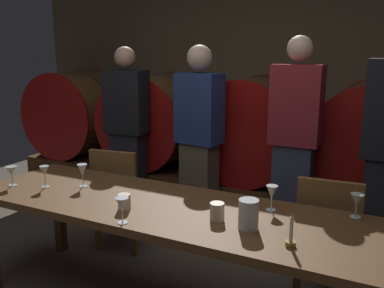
{
  "coord_description": "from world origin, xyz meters",
  "views": [
    {
      "loc": [
        1.24,
        -1.77,
        1.69
      ],
      "look_at": [
        0.04,
        0.63,
        1.06
      ],
      "focal_mm": 38.95,
      "sensor_mm": 36.0,
      "label": 1
    }
  ],
  "objects": [
    {
      "name": "cup_right",
      "position": [
        0.39,
        0.25,
        0.79
      ],
      "size": [
        0.08,
        0.08,
        0.1
      ],
      "primitive_type": "cylinder",
      "color": "beige",
      "rests_on": "dining_table"
    },
    {
      "name": "guest_far_left",
      "position": [
        -1.06,
        1.45,
        0.87
      ],
      "size": [
        0.4,
        0.28,
        1.69
      ],
      "rotation": [
        0.0,
        0.0,
        3.25
      ],
      "color": "black",
      "rests_on": "ground"
    },
    {
      "name": "wine_barrel_center",
      "position": [
        -0.0,
        2.05,
        0.92
      ],
      "size": [
        0.99,
        0.87,
        0.99
      ],
      "color": "#513319",
      "rests_on": "barrel_shelf"
    },
    {
      "name": "wine_glass_far_right",
      "position": [
        1.08,
        0.64,
        0.84
      ],
      "size": [
        0.08,
        0.08,
        0.14
      ],
      "color": "silver",
      "rests_on": "dining_table"
    },
    {
      "name": "pitcher",
      "position": [
        0.58,
        0.22,
        0.82
      ],
      "size": [
        0.11,
        0.11,
        0.16
      ],
      "color": "silver",
      "rests_on": "dining_table"
    },
    {
      "name": "guest_center_right",
      "position": [
        0.53,
        1.45,
        0.91
      ],
      "size": [
        0.38,
        0.24,
        1.77
      ],
      "rotation": [
        0.0,
        0.0,
        3.14
      ],
      "color": "#33384C",
      "rests_on": "ground"
    },
    {
      "name": "candle_left",
      "position": [
        0.83,
        0.12,
        0.78
      ],
      "size": [
        0.05,
        0.05,
        0.18
      ],
      "color": "olive",
      "rests_on": "dining_table"
    },
    {
      "name": "chair_left",
      "position": [
        -0.78,
        0.92,
        0.49
      ],
      "size": [
        0.45,
        0.45,
        0.88
      ],
      "rotation": [
        0.0,
        0.0,
        3.27
      ],
      "color": "brown",
      "rests_on": "ground"
    },
    {
      "name": "wine_glass_center_right",
      "position": [
        -0.06,
        -0.02,
        0.85
      ],
      "size": [
        0.08,
        0.08,
        0.15
      ],
      "color": "white",
      "rests_on": "dining_table"
    },
    {
      "name": "wine_glass_right",
      "position": [
        0.62,
        0.53,
        0.85
      ],
      "size": [
        0.07,
        0.07,
        0.15
      ],
      "color": "silver",
      "rests_on": "dining_table"
    },
    {
      "name": "wine_glass_center_left",
      "position": [
        -0.68,
        0.37,
        0.85
      ],
      "size": [
        0.07,
        0.07,
        0.16
      ],
      "color": "white",
      "rests_on": "dining_table"
    },
    {
      "name": "guest_center_left",
      "position": [
        -0.3,
        1.45,
        0.88
      ],
      "size": [
        0.41,
        0.29,
        1.71
      ],
      "rotation": [
        0.0,
        0.0,
        3.02
      ],
      "color": "brown",
      "rests_on": "ground"
    },
    {
      "name": "back_wall",
      "position": [
        0.0,
        2.6,
        1.26
      ],
      "size": [
        5.83,
        0.24,
        2.52
      ],
      "primitive_type": "cube",
      "color": "brown",
      "rests_on": "ground"
    },
    {
      "name": "wine_barrel_far_left",
      "position": [
        -2.18,
        2.05,
        0.92
      ],
      "size": [
        0.99,
        0.87,
        0.99
      ],
      "color": "brown",
      "rests_on": "barrel_shelf"
    },
    {
      "name": "cup_left",
      "position": [
        -0.17,
        0.15,
        0.78
      ],
      "size": [
        0.08,
        0.08,
        0.09
      ],
      "primitive_type": "cylinder",
      "color": "beige",
      "rests_on": "dining_table"
    },
    {
      "name": "dining_table",
      "position": [
        0.07,
        0.32,
        0.67
      ],
      "size": [
        2.73,
        0.79,
        0.74
      ],
      "color": "brown",
      "rests_on": "ground"
    },
    {
      "name": "wine_barrel_right",
      "position": [
        1.08,
        2.05,
        0.92
      ],
      "size": [
        0.99,
        0.87,
        0.99
      ],
      "color": "brown",
      "rests_on": "barrel_shelf"
    },
    {
      "name": "wine_glass_far_left",
      "position": [
        -1.14,
        0.16,
        0.84
      ],
      "size": [
        0.08,
        0.08,
        0.14
      ],
      "color": "silver",
      "rests_on": "dining_table"
    },
    {
      "name": "barrel_shelf",
      "position": [
        0.0,
        2.05,
        0.21
      ],
      "size": [
        5.25,
        0.9,
        0.43
      ],
      "primitive_type": "cube",
      "color": "#4C2D16",
      "rests_on": "ground"
    },
    {
      "name": "wine_glass_left",
      "position": [
        -0.9,
        0.24,
        0.85
      ],
      "size": [
        0.06,
        0.06,
        0.15
      ],
      "color": "silver",
      "rests_on": "dining_table"
    },
    {
      "name": "chair_right",
      "position": [
        0.91,
        0.92,
        0.49
      ],
      "size": [
        0.42,
        0.42,
        0.88
      ],
      "rotation": [
        0.0,
        0.0,
        3.2
      ],
      "color": "brown",
      "rests_on": "ground"
    },
    {
      "name": "wine_barrel_left",
      "position": [
        -1.11,
        2.05,
        0.92
      ],
      "size": [
        0.99,
        0.87,
        0.99
      ],
      "color": "brown",
      "rests_on": "barrel_shelf"
    }
  ]
}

